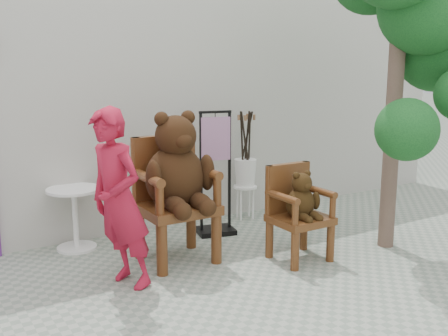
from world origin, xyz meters
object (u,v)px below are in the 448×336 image
chair_big (176,177)px  cafe_table (75,211)px  display_stand (216,187)px  stool_bucket (245,172)px  chair_small (298,205)px  person (119,200)px

chair_big → cafe_table: (-0.82, 0.90, -0.46)m
display_stand → stool_bucket: (0.67, 0.34, 0.06)m
chair_big → stool_bucket: size_ratio=1.09×
chair_big → chair_small: 1.33m
chair_small → person: 1.91m
cafe_table → person: bearing=-87.5°
stool_bucket → display_stand: bearing=-153.0°
display_stand → chair_small: bearing=-62.1°
chair_small → person: bearing=172.5°
chair_small → person: size_ratio=0.60×
cafe_table → stool_bucket: stool_bucket is taller
chair_small → cafe_table: chair_small is taller
chair_big → display_stand: bearing=34.5°
chair_small → display_stand: display_stand is taller
chair_big → chair_small: chair_big is taller
person → stool_bucket: size_ratio=1.16×
chair_small → person: (-1.88, 0.25, 0.25)m
stool_bucket → chair_small: bearing=-103.1°
chair_small → person: person is taller
person → stool_bucket: (2.24, 1.29, -0.20)m
display_stand → cafe_table: bearing=-178.5°
chair_small → cafe_table: size_ratio=1.43×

